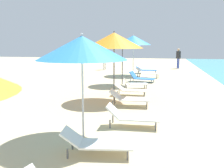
% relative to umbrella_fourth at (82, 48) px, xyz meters
% --- Properties ---
extents(umbrella_fourth, '(2.21, 2.21, 2.57)m').
position_rel_umbrella_fourth_xyz_m(umbrella_fourth, '(0.00, 0.00, 0.00)').
color(umbrella_fourth, silver).
rests_on(umbrella_fourth, ground).
extents(lounger_fourth_shoreside, '(1.48, 0.59, 0.62)m').
position_rel_umbrella_fourth_xyz_m(lounger_fourth_shoreside, '(1.11, 1.01, -1.92)').
color(lounger_fourth_shoreside, white).
rests_on(lounger_fourth_shoreside, ground).
extents(lounger_fourth_inland, '(1.55, 0.77, 0.54)m').
position_rel_umbrella_fourth_xyz_m(lounger_fourth_inland, '(0.57, -1.01, -1.95)').
color(lounger_fourth_inland, white).
rests_on(lounger_fourth_inland, ground).
extents(umbrella_fifth, '(2.35, 2.35, 2.80)m').
position_rel_umbrella_fourth_xyz_m(umbrella_fifth, '(0.02, 4.42, 0.20)').
color(umbrella_fifth, '#4C4C51').
rests_on(umbrella_fifth, ground).
extents(lounger_fifth_shoreside, '(1.44, 0.59, 0.53)m').
position_rel_umbrella_fourth_xyz_m(lounger_fifth_shoreside, '(0.57, 5.45, -1.95)').
color(lounger_fifth_shoreside, white).
rests_on(lounger_fifth_shoreside, ground).
extents(lounger_fifth_inland, '(1.51, 0.77, 0.61)m').
position_rel_umbrella_fourth_xyz_m(lounger_fifth_inland, '(0.76, 3.41, -1.90)').
color(lounger_fifth_inland, white).
rests_on(lounger_fifth_inland, ground).
extents(umbrella_sixth, '(2.04, 2.04, 2.61)m').
position_rel_umbrella_fourth_xyz_m(umbrella_sixth, '(-0.21, 8.51, 0.12)').
color(umbrella_sixth, '#4C4C51').
rests_on(umbrella_sixth, ground).
extents(lounger_sixth_shoreside, '(1.57, 0.96, 0.61)m').
position_rel_umbrella_fourth_xyz_m(lounger_sixth_shoreside, '(0.79, 9.63, -1.96)').
color(lounger_sixth_shoreside, blue).
rests_on(lounger_sixth_shoreside, ground).
extents(lounger_sixth_inland, '(1.32, 0.85, 0.56)m').
position_rel_umbrella_fourth_xyz_m(lounger_sixth_inland, '(0.62, 7.23, -1.93)').
color(lounger_sixth_inland, white).
rests_on(lounger_sixth_inland, ground).
extents(umbrella_farthest, '(2.49, 2.49, 2.87)m').
position_rel_umbrella_fourth_xyz_m(umbrella_farthest, '(-0.03, 12.83, 0.26)').
color(umbrella_farthest, silver).
rests_on(umbrella_farthest, ground).
extents(lounger_farthest_shoreside, '(1.58, 0.70, 0.53)m').
position_rel_umbrella_fourth_xyz_m(lounger_farthest_shoreside, '(0.83, 14.07, -1.93)').
color(lounger_farthest_shoreside, blue).
rests_on(lounger_farthest_shoreside, ground).
extents(lounger_farthest_inland, '(1.57, 0.86, 0.66)m').
position_rel_umbrella_fourth_xyz_m(lounger_farthest_inland, '(1.04, 11.64, -1.89)').
color(lounger_farthest_inland, white).
rests_on(lounger_farthest_inland, ground).
extents(person_walking_near, '(0.40, 0.42, 1.79)m').
position_rel_umbrella_fourth_xyz_m(person_walking_near, '(3.45, 18.50, -1.12)').
color(person_walking_near, '#334CB2').
rests_on(person_walking_near, ground).
extents(person_walking_mid, '(0.42, 0.35, 1.68)m').
position_rel_umbrella_fourth_xyz_m(person_walking_mid, '(-2.85, 16.32, -1.20)').
color(person_walking_mid, silver).
rests_on(person_walking_mid, ground).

